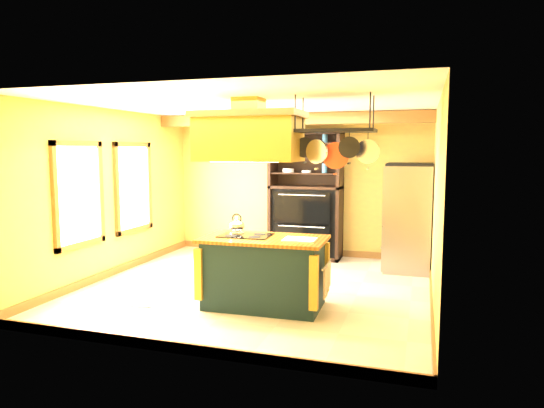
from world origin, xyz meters
The scene contains 15 objects.
floor centered at (0.00, 0.00, 0.00)m, with size 5.00×5.00×0.00m, color beige.
ceiling centered at (0.00, 0.00, 2.70)m, with size 5.00×5.00×0.00m, color white.
wall_back centered at (0.00, 2.50, 1.35)m, with size 5.00×0.02×2.70m, color gold.
wall_front centered at (0.00, -2.50, 1.35)m, with size 5.00×0.02×2.70m, color gold.
wall_left centered at (-2.50, 0.00, 1.35)m, with size 0.02×5.00×2.70m, color gold.
wall_right centered at (2.50, 0.00, 1.35)m, with size 0.02×5.00×2.70m, color gold.
ceiling_beam centered at (0.00, 1.70, 2.59)m, with size 5.00×0.15×0.20m, color #96622E.
window_near centered at (-2.47, -0.80, 1.40)m, with size 0.06×1.06×1.56m.
window_far centered at (-2.47, 0.60, 1.40)m, with size 0.06×1.06×1.56m.
kitchen_island centered at (0.38, -0.82, 0.47)m, with size 1.63×0.93×1.11m.
range_hood centered at (0.19, -0.82, 2.24)m, with size 1.38×0.78×0.80m.
pot_rack centered at (1.29, -0.81, 2.17)m, with size 1.06×0.49×0.89m.
refrigerator centered at (2.09, 1.78, 0.87)m, with size 0.77×0.91×1.79m.
hutch centered at (0.22, 2.24, 0.92)m, with size 1.35×0.61×2.39m.
floor_register centered at (-1.15, -1.30, 0.01)m, with size 0.28×0.12×0.01m, color black.
Camera 1 is at (2.33, -6.68, 2.05)m, focal length 32.00 mm.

